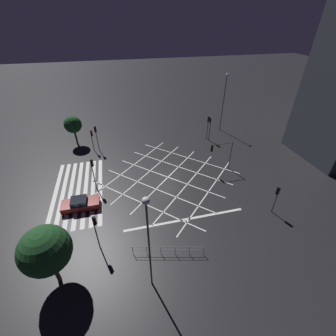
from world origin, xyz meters
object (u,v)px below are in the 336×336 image
Objects in this scene: traffic_light_se_cross at (95,226)px; street_tree_near at (45,250)px; traffic_light_ne_main at (277,194)px; traffic_light_median_south at (93,168)px; traffic_light_sw_main at (96,134)px; street_lamp_west at (148,231)px; street_tree_far at (73,125)px; traffic_light_sw_cross at (92,136)px; traffic_light_median_north at (221,150)px; traffic_light_nw_cross at (210,124)px; waiting_car at (80,204)px; street_lamp_east at (224,96)px; traffic_light_nw_main at (208,123)px.

traffic_light_se_cross is 0.70× the size of street_tree_near.
traffic_light_se_cross is at bearing 90.90° from traffic_light_ne_main.
traffic_light_median_south is 9.90m from traffic_light_sw_main.
street_lamp_west is 8.21m from street_tree_near.
street_tree_near is at bearing 1.26° from street_tree_far.
traffic_light_se_cross is at bearing 126.14° from street_tree_near.
traffic_light_se_cross is (19.32, 0.98, 0.38)m from traffic_light_sw_cross.
street_tree_far is at bearing -178.74° from street_tree_near.
traffic_light_median_north is 18.74m from traffic_light_se_cross.
traffic_light_median_north is (-0.12, 16.71, 0.12)m from traffic_light_median_south.
traffic_light_nw_cross is at bearing 44.83° from traffic_light_se_cross.
traffic_light_ne_main is 26.73m from traffic_light_sw_main.
waiting_car is at bearing -149.34° from street_lamp_west.
street_lamp_east is at bearing 133.50° from street_tree_near.
street_tree_near is (21.56, -3.07, 0.89)m from traffic_light_sw_main.
traffic_light_se_cross is (9.21, 0.47, -0.15)m from traffic_light_median_south.
traffic_light_ne_main is at bearing 90.73° from traffic_light_nw_cross.
traffic_light_sw_cross is 0.85× the size of traffic_light_nw_cross.
traffic_light_ne_main is 31.55m from street_tree_far.
traffic_light_nw_cross is 24.19m from waiting_car.
traffic_light_ne_main is at bearing 108.68° from street_lamp_west.
traffic_light_ne_main is at bearing 105.14° from traffic_light_median_north.
street_lamp_east is at bearing 89.01° from street_tree_far.
street_tree_near is (21.24, -21.70, 0.91)m from traffic_light_nw_main.
traffic_light_median_south is at bearing 62.14° from waiting_car.
street_lamp_east is (-2.51, 23.22, 3.91)m from traffic_light_sw_cross.
traffic_light_nw_cross is 0.99× the size of traffic_light_sw_main.
street_tree_far is at bearing -98.93° from traffic_light_nw_main.
traffic_light_median_north is 0.74× the size of street_tree_near.
traffic_light_ne_main is at bearing 45.78° from street_tree_far.
street_lamp_east is (-21.83, 22.23, 3.54)m from traffic_light_se_cross.
traffic_light_nw_cross is at bearing 133.64° from street_tree_near.
traffic_light_median_north is at bearing 57.27° from street_tree_far.
traffic_light_median_north reaches higher than traffic_light_nw_main.
street_lamp_west is at bearing 49.02° from traffic_light_median_north.
street_tree_near reaches higher than traffic_light_median_south.
waiting_car is (13.35, -1.20, -1.93)m from traffic_light_sw_cross.
street_lamp_west is at bearing -71.71° from traffic_light_median_south.
street_tree_far is at bearing 134.55° from traffic_light_sw_cross.
traffic_light_se_cross is 0.40× the size of street_lamp_east.
traffic_light_ne_main is 0.37× the size of street_lamp_west.
traffic_light_nw_main is (-9.45, 2.10, -0.20)m from traffic_light_median_north.
street_lamp_west is (13.85, 4.58, 3.45)m from traffic_light_median_south.
traffic_light_sw_main reaches higher than traffic_light_nw_cross.
traffic_light_sw_main is at bearing 171.89° from street_tree_near.
traffic_light_median_south reaches higher than traffic_light_se_cross.
traffic_light_median_north is 18.81m from street_lamp_west.
traffic_light_median_north is 0.46× the size of street_lamp_west.
street_tree_near is 24.75m from street_tree_far.
street_lamp_west is 13.68m from waiting_car.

